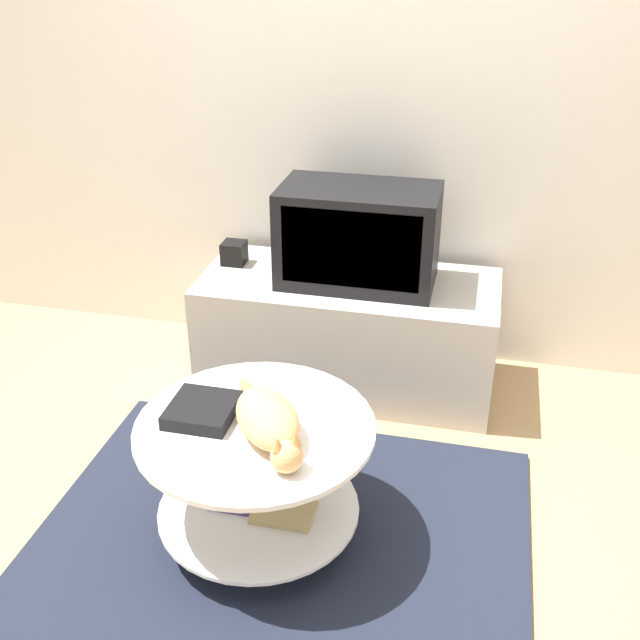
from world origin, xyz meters
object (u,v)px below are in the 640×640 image
tv (358,236)px  speaker (234,253)px  cat (269,421)px  dvd_box (202,410)px

tv → speaker: size_ratio=6.46×
cat → speaker: bearing=169.7°
tv → cat: bearing=-93.4°
tv → speaker: (-0.57, 0.06, -0.16)m
speaker → dvd_box: size_ratio=0.48×
dvd_box → tv: bearing=73.7°
speaker → cat: 1.26m
tv → cat: size_ratio=1.43×
tv → dvd_box: tv is taller
tv → dvd_box: size_ratio=3.10×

